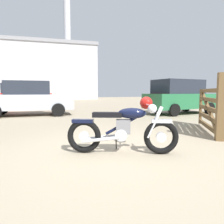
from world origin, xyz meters
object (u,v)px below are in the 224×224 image
object	(u,v)px
vintage_motorcycle	(125,127)
pale_sedan_back	(180,96)
white_estate_far	(23,95)
timber_gate	(211,108)
dark_sedan_left	(29,98)

from	to	relation	value
vintage_motorcycle	pale_sedan_back	distance (m)	7.86
vintage_motorcycle	white_estate_far	bearing A→B (deg)	124.19
vintage_motorcycle	pale_sedan_back	world-z (taller)	pale_sedan_back
timber_gate	pale_sedan_back	world-z (taller)	pale_sedan_back
vintage_motorcycle	white_estate_far	size ratio (longest dim) A/B	0.50
vintage_motorcycle	timber_gate	size ratio (longest dim) A/B	0.89
vintage_motorcycle	white_estate_far	distance (m)	13.48
white_estate_far	pale_sedan_back	bearing A→B (deg)	-43.67
vintage_motorcycle	pale_sedan_back	xyz separation A→B (m)	(5.56, 5.54, 0.43)
timber_gate	white_estate_far	xyz separation A→B (m)	(-5.56, 12.30, 0.21)
dark_sedan_left	pale_sedan_back	size ratio (longest dim) A/B	1.05
pale_sedan_back	dark_sedan_left	bearing A→B (deg)	160.43
vintage_motorcycle	dark_sedan_left	world-z (taller)	dark_sedan_left
vintage_motorcycle	timber_gate	world-z (taller)	timber_gate
timber_gate	pale_sedan_back	size ratio (longest dim) A/B	0.55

